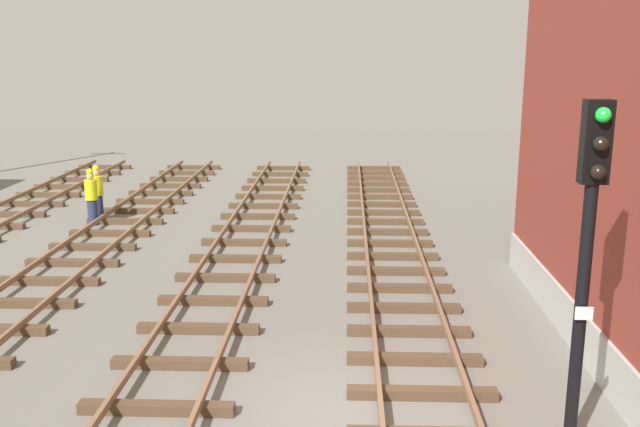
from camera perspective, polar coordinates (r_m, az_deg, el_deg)
ground_plane at (r=11.64m, az=2.41°, el=-16.06°), size 80.00×80.00×0.00m
track_near_building at (r=11.65m, az=8.55°, el=-15.48°), size 2.50×47.27×0.32m
track_centre at (r=11.96m, az=-13.05°, el=-14.86°), size 2.50×47.27×0.32m
signal_mast at (r=10.17m, az=20.75°, el=-1.95°), size 0.36×0.40×5.04m
track_worker_foreground at (r=24.18m, az=-17.92°, el=1.26°), size 0.40×0.40×1.87m
track_worker_distant at (r=24.83m, az=-17.49°, el=1.60°), size 0.40×0.40×1.87m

